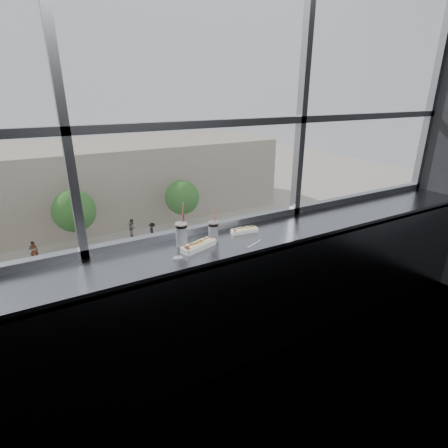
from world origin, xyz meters
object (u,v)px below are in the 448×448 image
hotdog_tray_right (245,230)px  soda_cup_left (181,233)px  car_far_c (208,232)px  tree_right (182,197)px  wrapper (178,257)px  pedestrian_d (152,230)px  soda_cup_right (213,231)px  loose_straw (254,244)px  car_near_e (272,264)px  pedestrian_b (33,249)px  car_far_b (101,256)px  hotdog_tray_left (199,245)px  pedestrian_c (132,226)px  car_near_c (92,317)px  car_near_d (220,280)px  tree_center (74,211)px

hotdog_tray_right → soda_cup_left: (-0.58, 0.01, 0.08)m
car_far_c → tree_right: tree_right is taller
hotdog_tray_right → wrapper: size_ratio=2.74×
soda_cup_left → pedestrian_d: (8.34, 27.63, -11.15)m
soda_cup_right → loose_straw: size_ratio=1.65×
pedestrian_d → tree_right: bearing=-80.7°
car_far_c → soda_cup_left: bearing=147.8°
loose_straw → car_near_e: loose_straw is taller
soda_cup_right → pedestrian_b: size_ratio=0.15×
soda_cup_left → loose_straw: soda_cup_left is taller
tree_right → car_far_b: bearing=-155.6°
hotdog_tray_left → car_far_c: size_ratio=0.05×
hotdog_tray_right → pedestrian_c: hotdog_tray_right is taller
hotdog_tray_left → wrapper: hotdog_tray_left is taller
soda_cup_left → car_near_c: (0.82, 16.19, -11.15)m
car_near_d → pedestrian_d: size_ratio=3.11×
car_near_c → pedestrian_d: size_ratio=2.93×
soda_cup_left → pedestrian_c: bearing=76.8°
hotdog_tray_left → tree_right: size_ratio=0.06×
soda_cup_left → car_far_b: (2.93, 24.19, -11.11)m
soda_cup_left → car_near_d: soda_cup_left is taller
car_far_b → tree_center: size_ratio=1.10×
wrapper → hotdog_tray_right: bearing=15.0°
loose_straw → tree_right: 31.74m
car_near_e → car_far_c: car_far_c is taller
wrapper → pedestrian_c: bearing=76.6°
loose_straw → hotdog_tray_right: bearing=52.8°
hotdog_tray_left → car_near_d: bearing=42.5°
car_near_d → pedestrian_c: bearing=15.4°
soda_cup_left → pedestrian_c: 32.09m
soda_cup_right → loose_straw: bearing=-39.6°
pedestrian_d → hotdog_tray_left: bearing=163.4°
wrapper → car_far_c: size_ratio=0.01×
car_near_d → car_far_b: bearing=43.6°
soda_cup_right → hotdog_tray_left: bearing=-158.2°
pedestrian_d → car_near_d: bearing=-175.4°
car_near_e → car_far_c: (-1.30, 8.00, 0.01)m
car_far_b → pedestrian_b: (-4.59, 4.05, -0.01)m
soda_cup_left → loose_straw: bearing=-26.6°
hotdog_tray_right → soda_cup_left: 0.58m
wrapper → pedestrian_d: bearing=73.1°
pedestrian_d → tree_center: (-6.47, 0.55, 2.77)m
soda_cup_left → car_far_b: size_ratio=0.06×
tree_center → soda_cup_left: bearing=-93.8°
soda_cup_left → car_near_c: size_ratio=0.06×
loose_straw → car_near_e: size_ratio=0.03×
soda_cup_right → tree_right: soda_cup_right is taller
hotdog_tray_left → car_near_c: bearing=69.3°
car_far_b → pedestrian_d: car_far_b is taller
pedestrian_d → tree_center: tree_center is taller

